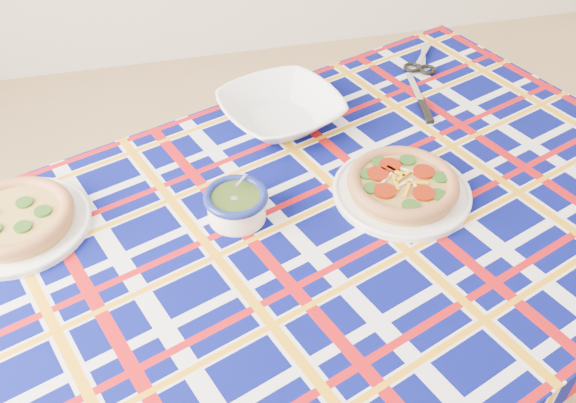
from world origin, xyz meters
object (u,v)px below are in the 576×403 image
object	(u,v)px
dining_table	(328,250)
pesto_bowl	(236,203)
serving_bowl	(281,111)
main_focaccia_plate	(403,184)

from	to	relation	value
dining_table	pesto_bowl	bearing A→B (deg)	140.14
pesto_bowl	serving_bowl	world-z (taller)	pesto_bowl
serving_bowl	main_focaccia_plate	bearing A→B (deg)	-59.42
main_focaccia_plate	serving_bowl	bearing A→B (deg)	120.58
serving_bowl	dining_table	bearing A→B (deg)	-87.65
dining_table	serving_bowl	world-z (taller)	serving_bowl
main_focaccia_plate	pesto_bowl	size ratio (longest dim) A/B	2.31
dining_table	pesto_bowl	xyz separation A→B (m)	(-0.17, 0.06, 0.11)
main_focaccia_plate	pesto_bowl	xyz separation A→B (m)	(-0.33, 0.01, 0.01)
pesto_bowl	serving_bowl	bearing A→B (deg)	61.82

